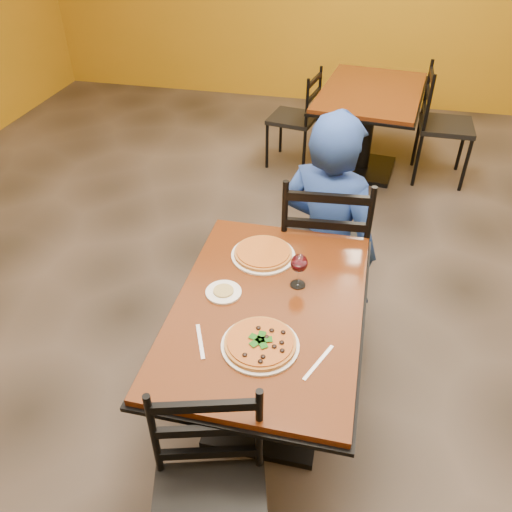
% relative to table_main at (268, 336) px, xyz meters
% --- Properties ---
extents(floor, '(7.00, 8.00, 0.01)m').
position_rel_table_main_xyz_m(floor, '(0.00, 0.50, -0.56)').
color(floor, black).
rests_on(floor, ground).
extents(table_main, '(0.83, 1.23, 0.75)m').
position_rel_table_main_xyz_m(table_main, '(0.00, 0.00, 0.00)').
color(table_main, '#5A240E').
rests_on(table_main, floor).
extents(table_second, '(0.98, 1.34, 0.75)m').
position_rel_table_main_xyz_m(table_second, '(0.32, 2.81, 0.00)').
color(table_second, '#5A240E').
rests_on(table_second, floor).
extents(chair_main_far, '(0.51, 0.51, 1.04)m').
position_rel_table_main_xyz_m(chair_main_far, '(0.16, 0.80, -0.04)').
color(chair_main_far, black).
rests_on(chair_main_far, floor).
extents(chair_second_left, '(0.46, 0.46, 0.87)m').
position_rel_table_main_xyz_m(chair_second_left, '(-0.34, 2.81, -0.12)').
color(chair_second_left, black).
rests_on(chair_second_left, floor).
extents(chair_second_right, '(0.44, 0.44, 0.97)m').
position_rel_table_main_xyz_m(chair_second_right, '(0.98, 2.81, -0.07)').
color(chair_second_right, black).
rests_on(chair_second_right, floor).
extents(diner, '(0.73, 0.60, 1.28)m').
position_rel_table_main_xyz_m(diner, '(0.17, 0.95, 0.08)').
color(diner, '#1B2F98').
rests_on(diner, floor).
extents(plate_main, '(0.31, 0.31, 0.01)m').
position_rel_table_main_xyz_m(plate_main, '(0.02, -0.24, 0.20)').
color(plate_main, white).
rests_on(plate_main, table_main).
extents(pizza_main, '(0.28, 0.28, 0.02)m').
position_rel_table_main_xyz_m(pizza_main, '(0.02, -0.24, 0.21)').
color(pizza_main, maroon).
rests_on(pizza_main, plate_main).
extents(plate_far, '(0.31, 0.31, 0.01)m').
position_rel_table_main_xyz_m(plate_far, '(-0.09, 0.34, 0.20)').
color(plate_far, white).
rests_on(plate_far, table_main).
extents(pizza_far, '(0.28, 0.28, 0.02)m').
position_rel_table_main_xyz_m(pizza_far, '(-0.09, 0.34, 0.21)').
color(pizza_far, '#C37425').
rests_on(pizza_far, plate_far).
extents(side_plate, '(0.16, 0.16, 0.01)m').
position_rel_table_main_xyz_m(side_plate, '(-0.21, 0.03, 0.20)').
color(side_plate, white).
rests_on(side_plate, table_main).
extents(dip, '(0.09, 0.09, 0.01)m').
position_rel_table_main_xyz_m(dip, '(-0.21, 0.03, 0.21)').
color(dip, tan).
rests_on(dip, side_plate).
extents(wine_glass, '(0.08, 0.08, 0.18)m').
position_rel_table_main_xyz_m(wine_glass, '(0.10, 0.16, 0.28)').
color(wine_glass, white).
rests_on(wine_glass, table_main).
extents(fork, '(0.09, 0.18, 0.00)m').
position_rel_table_main_xyz_m(fork, '(-0.22, -0.27, 0.20)').
color(fork, silver).
rests_on(fork, table_main).
extents(knife, '(0.10, 0.20, 0.00)m').
position_rel_table_main_xyz_m(knife, '(0.25, -0.28, 0.20)').
color(knife, silver).
rests_on(knife, table_main).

